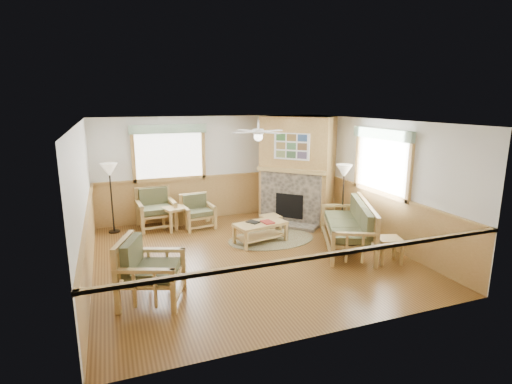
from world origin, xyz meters
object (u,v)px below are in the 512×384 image
object	(u,v)px
armchair_left	(152,270)
sofa	(347,226)
armchair_back_left	(156,209)
coffee_table	(260,233)
footstool	(271,223)
end_table_chairs	(175,218)
floor_lamp_left	(112,198)
armchair_back_right	(198,212)
end_table_sofa	(389,250)
floor_lamp_right	(343,199)

from	to	relation	value
armchair_left	sofa	bearing A→B (deg)	-56.93
armchair_back_left	coffee_table	world-z (taller)	armchair_back_left
footstool	coffee_table	bearing A→B (deg)	-126.83
armchair_left	end_table_chairs	bearing A→B (deg)	5.75
armchair_left	floor_lamp_left	bearing A→B (deg)	28.12
armchair_back_right	floor_lamp_left	world-z (taller)	floor_lamp_left
sofa	footstool	size ratio (longest dim) A/B	5.18
end_table_sofa	armchair_back_left	bearing A→B (deg)	136.24
end_table_chairs	armchair_back_left	bearing A→B (deg)	142.78
sofa	end_table_chairs	xyz separation A→B (m)	(-3.23, 2.53, -0.21)
end_table_chairs	footstool	bearing A→B (deg)	-21.08
sofa	end_table_chairs	world-z (taller)	sofa
floor_lamp_right	floor_lamp_left	bearing A→B (deg)	159.31
floor_lamp_left	end_table_chairs	bearing A→B (deg)	-12.12
sofa	footstool	xyz separation A→B (m)	(-1.04, 1.69, -0.31)
sofa	floor_lamp_right	distance (m)	1.07
armchair_left	end_table_chairs	world-z (taller)	armchair_left
armchair_back_left	floor_lamp_right	world-z (taller)	floor_lamp_right
end_table_chairs	floor_lamp_left	size ratio (longest dim) A/B	0.33
armchair_back_left	armchair_back_right	xyz separation A→B (m)	(0.97, -0.34, -0.08)
armchair_back_right	sofa	bearing A→B (deg)	-49.58
armchair_left	coffee_table	world-z (taller)	armchair_left
sofa	coffee_table	distance (m)	1.88
floor_lamp_left	armchair_back_left	bearing A→B (deg)	0.31
armchair_back_right	end_table_chairs	distance (m)	0.58
armchair_back_left	armchair_left	world-z (taller)	armchair_left
coffee_table	floor_lamp_left	xyz separation A→B (m)	(-3.04, 1.89, 0.61)
coffee_table	end_table_sofa	bearing A→B (deg)	-57.56
armchair_back_right	end_table_chairs	world-z (taller)	armchair_back_right
armchair_left	end_table_sofa	xyz separation A→B (m)	(4.47, -0.04, -0.26)
armchair_back_left	end_table_chairs	world-z (taller)	armchair_back_left
floor_lamp_right	armchair_left	bearing A→B (deg)	-158.27
sofa	floor_lamp_right	size ratio (longest dim) A/B	1.30
sofa	armchair_left	distance (m)	4.24
armchair_back_right	end_table_sofa	size ratio (longest dim) A/B	1.63
armchair_left	armchair_back_right	bearing A→B (deg)	-2.78
armchair_left	coffee_table	bearing A→B (deg)	-33.07
floor_lamp_left	floor_lamp_right	distance (m)	5.45
coffee_table	end_table_chairs	bearing A→B (deg)	122.65
armchair_back_right	armchair_left	bearing A→B (deg)	-119.58
armchair_left	coffee_table	size ratio (longest dim) A/B	0.89
sofa	end_table_sofa	bearing A→B (deg)	44.03
end_table_chairs	armchair_back_right	bearing A→B (deg)	-2.82
armchair_back_left	end_table_sofa	distance (m)	5.50
armchair_left	end_table_sofa	distance (m)	4.48
end_table_sofa	floor_lamp_left	bearing A→B (deg)	142.66
armchair_back_left	end_table_sofa	xyz separation A→B (m)	(3.97, -3.80, -0.24)
coffee_table	floor_lamp_left	distance (m)	3.63
armchair_back_left	footstool	world-z (taller)	armchair_back_left
sofa	floor_lamp_left	world-z (taller)	floor_lamp_left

